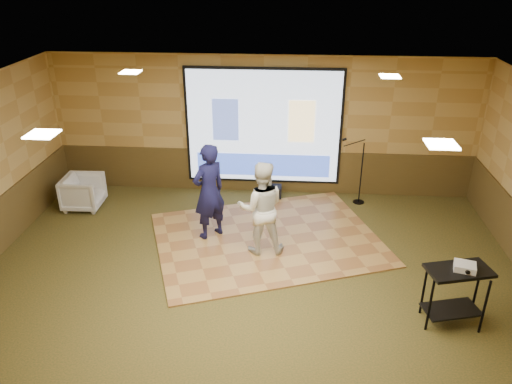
# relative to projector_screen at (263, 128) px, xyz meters

# --- Properties ---
(ground) EXTENTS (9.00, 9.00, 0.00)m
(ground) POSITION_rel_projector_screen_xyz_m (0.00, -3.44, -1.47)
(ground) COLOR #2A3116
(ground) RESTS_ON ground
(room_shell) EXTENTS (9.04, 7.04, 3.02)m
(room_shell) POSITION_rel_projector_screen_xyz_m (0.00, -3.44, 0.62)
(room_shell) COLOR tan
(room_shell) RESTS_ON ground
(wainscot_back) EXTENTS (9.00, 0.04, 0.95)m
(wainscot_back) POSITION_rel_projector_screen_xyz_m (0.00, 0.04, -1.00)
(wainscot_back) COLOR #4C3919
(wainscot_back) RESTS_ON ground
(projector_screen) EXTENTS (3.32, 0.06, 2.52)m
(projector_screen) POSITION_rel_projector_screen_xyz_m (0.00, 0.00, 0.00)
(projector_screen) COLOR black
(projector_screen) RESTS_ON room_shell
(downlight_nw) EXTENTS (0.32, 0.32, 0.02)m
(downlight_nw) POSITION_rel_projector_screen_xyz_m (-2.20, -1.64, 1.50)
(downlight_nw) COLOR #F8E4BA
(downlight_nw) RESTS_ON room_shell
(downlight_ne) EXTENTS (0.32, 0.32, 0.02)m
(downlight_ne) POSITION_rel_projector_screen_xyz_m (2.20, -1.64, 1.50)
(downlight_ne) COLOR #F8E4BA
(downlight_ne) RESTS_ON room_shell
(downlight_sw) EXTENTS (0.32, 0.32, 0.02)m
(downlight_sw) POSITION_rel_projector_screen_xyz_m (-2.20, -4.94, 1.50)
(downlight_sw) COLOR #F8E4BA
(downlight_sw) RESTS_ON room_shell
(downlight_se) EXTENTS (0.32, 0.32, 0.02)m
(downlight_se) POSITION_rel_projector_screen_xyz_m (2.20, -4.94, 1.50)
(downlight_se) COLOR #F8E4BA
(downlight_se) RESTS_ON room_shell
(dance_floor) EXTENTS (4.80, 4.23, 0.03)m
(dance_floor) POSITION_rel_projector_screen_xyz_m (0.21, -2.09, -1.46)
(dance_floor) COLOR #A6793C
(dance_floor) RESTS_ON ground
(player_left) EXTENTS (0.78, 0.77, 1.81)m
(player_left) POSITION_rel_projector_screen_xyz_m (-0.85, -2.06, -0.54)
(player_left) COLOR #13123B
(player_left) RESTS_ON dance_floor
(player_right) EXTENTS (0.88, 0.72, 1.69)m
(player_right) POSITION_rel_projector_screen_xyz_m (0.12, -2.50, -0.60)
(player_right) COLOR silver
(player_right) RESTS_ON dance_floor
(av_table) EXTENTS (0.87, 0.46, 0.92)m
(av_table) POSITION_rel_projector_screen_xyz_m (2.95, -4.20, -0.84)
(av_table) COLOR black
(av_table) RESTS_ON ground
(projector) EXTENTS (0.33, 0.30, 0.09)m
(projector) POSITION_rel_projector_screen_xyz_m (3.01, -4.21, -0.51)
(projector) COLOR silver
(projector) RESTS_ON av_table
(mic_stand) EXTENTS (0.57, 0.23, 1.45)m
(mic_stand) POSITION_rel_projector_screen_xyz_m (2.02, -0.40, -0.98)
(mic_stand) COLOR black
(mic_stand) RESTS_ON ground
(banquet_chair) EXTENTS (0.79, 0.76, 0.70)m
(banquet_chair) POSITION_rel_projector_screen_xyz_m (-3.67, -1.06, -1.13)
(banquet_chair) COLOR gray
(banquet_chair) RESTS_ON ground
(duffel_bag) EXTENTS (0.45, 0.31, 0.27)m
(duffel_bag) POSITION_rel_projector_screen_xyz_m (0.20, -0.31, -1.34)
(duffel_bag) COLOR black
(duffel_bag) RESTS_ON ground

